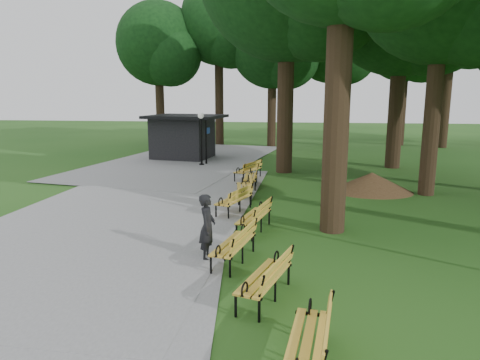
# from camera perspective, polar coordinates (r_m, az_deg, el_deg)

# --- Properties ---
(ground) EXTENTS (100.00, 100.00, 0.00)m
(ground) POSITION_cam_1_polar(r_m,az_deg,el_deg) (11.38, -0.93, -8.52)
(ground) COLOR #1F4C15
(ground) RESTS_ON ground
(path) EXTENTS (12.00, 38.00, 0.06)m
(path) POSITION_cam_1_polar(r_m,az_deg,el_deg) (15.16, -14.48, -3.71)
(path) COLOR gray
(path) RESTS_ON ground
(person) EXTENTS (0.38, 0.57, 1.57)m
(person) POSITION_cam_1_polar(r_m,az_deg,el_deg) (10.25, -4.30, -6.16)
(person) COLOR black
(person) RESTS_ON ground
(kiosk) EXTENTS (4.69, 4.24, 2.61)m
(kiosk) POSITION_cam_1_polar(r_m,az_deg,el_deg) (26.46, -7.51, 5.62)
(kiosk) COLOR black
(kiosk) RESTS_ON ground
(lamp_post) EXTENTS (0.32, 0.32, 2.86)m
(lamp_post) POSITION_cam_1_polar(r_m,az_deg,el_deg) (23.59, -5.13, 6.89)
(lamp_post) COLOR black
(lamp_post) RESTS_ON ground
(dirt_mound) EXTENTS (2.70, 2.70, 0.77)m
(dirt_mound) POSITION_cam_1_polar(r_m,az_deg,el_deg) (18.13, 16.86, -0.26)
(dirt_mound) COLOR #47301C
(dirt_mound) RESTS_ON ground
(bench_0) EXTENTS (0.89, 1.97, 0.88)m
(bench_0) POSITION_cam_1_polar(r_m,az_deg,el_deg) (6.55, 8.81, -20.19)
(bench_0) COLOR gold
(bench_0) RESTS_ON ground
(bench_1) EXTENTS (1.16, 2.00, 0.88)m
(bench_1) POSITION_cam_1_polar(r_m,az_deg,el_deg) (8.41, 3.21, -12.66)
(bench_1) COLOR gold
(bench_1) RESTS_ON ground
(bench_2) EXTENTS (1.03, 1.99, 0.88)m
(bench_2) POSITION_cam_1_polar(r_m,az_deg,el_deg) (10.13, -0.86, -8.41)
(bench_2) COLOR gold
(bench_2) RESTS_ON ground
(bench_3) EXTENTS (1.04, 1.99, 0.88)m
(bench_3) POSITION_cam_1_polar(r_m,az_deg,el_deg) (12.33, 1.81, -4.80)
(bench_3) COLOR gold
(bench_3) RESTS_ON ground
(bench_4) EXTENTS (1.21, 2.00, 0.88)m
(bench_4) POSITION_cam_1_polar(r_m,az_deg,el_deg) (14.26, -0.81, -2.58)
(bench_4) COLOR gold
(bench_4) RESTS_ON ground
(bench_5) EXTENTS (0.91, 1.97, 0.88)m
(bench_5) POSITION_cam_1_polar(r_m,az_deg,el_deg) (16.05, 0.54, -1.02)
(bench_5) COLOR gold
(bench_5) RESTS_ON ground
(bench_6) EXTENTS (0.73, 1.93, 0.88)m
(bench_6) POSITION_cam_1_polar(r_m,az_deg,el_deg) (18.15, 1.40, 0.41)
(bench_6) COLOR gold
(bench_6) RESTS_ON ground
(bench_7) EXTENTS (1.31, 2.00, 0.88)m
(bench_7) POSITION_cam_1_polar(r_m,az_deg,el_deg) (19.75, 1.03, 1.29)
(bench_7) COLOR gold
(bench_7) RESTS_ON ground
(tree_backdrop) EXTENTS (36.19, 8.72, 16.15)m
(tree_backdrop) POSITION_cam_1_polar(r_m,az_deg,el_deg) (34.04, 15.66, 17.96)
(tree_backdrop) COLOR black
(tree_backdrop) RESTS_ON ground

